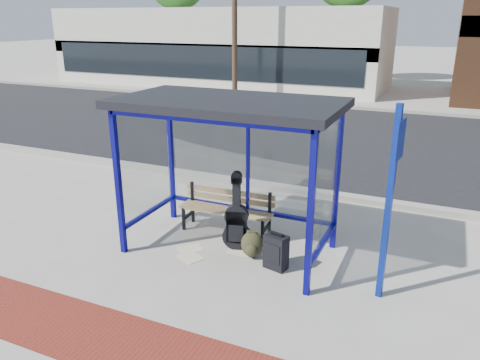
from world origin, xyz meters
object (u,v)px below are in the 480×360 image
at_px(bench, 227,208).
at_px(guitar_bag, 237,223).
at_px(backpack, 252,245).
at_px(suitcase, 276,252).

xyz_separation_m(bench, guitar_bag, (0.42, -0.54, 0.01)).
distance_m(guitar_bag, backpack, 0.43).
bearing_deg(bench, guitar_bag, -54.10).
bearing_deg(bench, backpack, -44.39).
bearing_deg(suitcase, bench, 158.47).
bearing_deg(guitar_bag, bench, 112.63).
relative_size(guitar_bag, backpack, 3.02).
height_order(guitar_bag, suitcase, guitar_bag).
xyz_separation_m(guitar_bag, suitcase, (0.79, -0.34, -0.18)).
bearing_deg(backpack, guitar_bag, 138.21).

